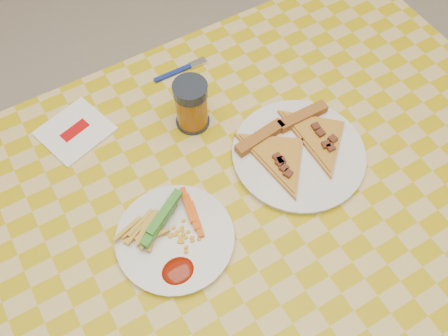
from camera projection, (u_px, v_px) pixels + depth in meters
The scene contains 9 objects.
ground at pixel (235, 307), 1.60m from camera, with size 8.00×8.00×0.00m, color beige.
table at pixel (241, 215), 1.02m from camera, with size 1.28×0.88×0.76m.
plate_left at pixel (175, 239), 0.91m from camera, with size 0.21×0.21×0.01m, color silver.
plate_right at pixel (298, 155), 1.00m from camera, with size 0.26×0.26×0.01m, color silver.
fries_veggies at pixel (166, 231), 0.90m from camera, with size 0.18×0.16×0.04m.
pizza_slices at pixel (296, 144), 1.00m from camera, with size 0.25×0.23×0.02m.
drink_glass at pixel (191, 105), 1.00m from camera, with size 0.07×0.07×0.12m.
napkin at pixel (75, 131), 1.04m from camera, with size 0.16×0.15×0.01m.
fork at pixel (181, 70), 1.12m from camera, with size 0.13×0.02×0.01m.
Camera 1 is at (-0.26, -0.37, 1.61)m, focal length 40.00 mm.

